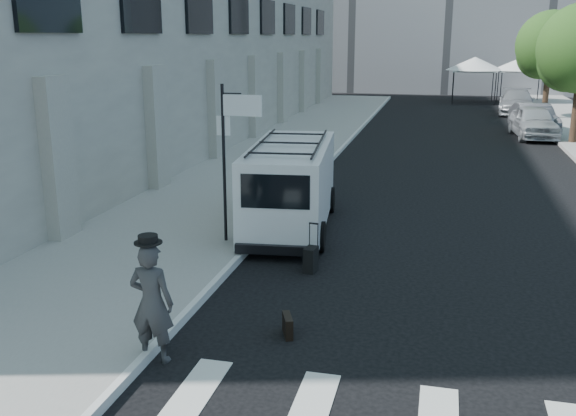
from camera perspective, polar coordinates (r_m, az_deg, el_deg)
The scene contains 14 objects.
ground at distance 11.17m, azimuth 1.92°, elevation -9.49°, with size 120.00×120.00×0.00m, color black.
sidewalk_left at distance 27.09m, azimuth -0.03°, elevation 5.37°, with size 4.50×48.00×0.15m, color gray.
building_left at distance 31.08m, azimuth -12.83°, elevation 17.23°, with size 10.00×44.00×12.00m, color gray.
sign_pole at distance 14.01m, azimuth -4.87°, elevation 6.86°, with size 1.03×0.07×3.50m.
tree_far at distance 39.49m, azimuth 22.13°, elevation 13.04°, with size 3.80×3.83×6.03m.
tent_left at distance 48.03m, azimuth 16.28°, elevation 12.19°, with size 4.00×4.00×3.20m.
tent_right at distance 48.77m, azimuth 20.09°, elevation 11.92°, with size 4.00×4.00×3.20m.
businessman at distance 9.55m, azimuth -12.02°, elevation -8.27°, with size 0.66×0.44×1.82m, color #343537.
briefcase at distance 10.39m, azimuth -0.03°, elevation -10.41°, with size 0.12×0.44×0.34m, color black.
suitcase at distance 13.02m, azimuth 2.05°, elevation -4.58°, with size 0.27×0.38×0.99m.
cargo_van at distance 15.84m, azimuth 0.29°, elevation 2.13°, with size 2.38×5.65×2.09m.
parked_car_a at distance 32.31m, azimuth 21.01°, elevation 7.17°, with size 1.78×4.42×1.51m, color #AEB2B7.
parked_car_b at distance 33.88m, azimuth 21.01°, elevation 7.43°, with size 1.51×4.34×1.43m, color #4C4D52.
parked_car_c at distance 42.11m, azimuth 19.66°, elevation 8.88°, with size 2.03×5.00×1.45m, color #979A9F.
Camera 1 is at (2.02, -9.95, 4.64)m, focal length 40.00 mm.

